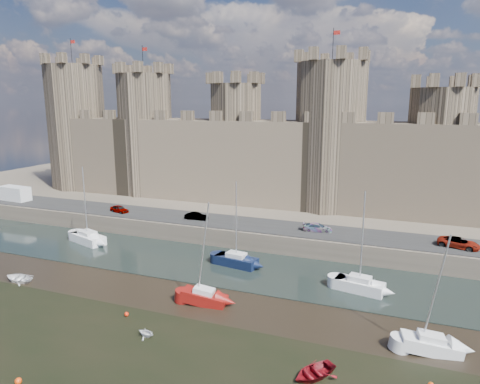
{
  "coord_description": "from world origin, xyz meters",
  "views": [
    {
      "loc": [
        12.95,
        -21.01,
        19.51
      ],
      "look_at": [
        -3.34,
        22.0,
        9.81
      ],
      "focal_mm": 32.0,
      "sensor_mm": 36.0,
      "label": 1
    }
  ],
  "objects_px": {
    "van": "(15,194)",
    "sailboat_5": "(431,344)",
    "car_0": "(119,209)",
    "car_1": "(196,216)",
    "sailboat_2": "(359,284)",
    "sailboat_0": "(88,238)",
    "sailboat_4": "(204,297)",
    "car_2": "(317,227)",
    "sailboat_1": "(236,260)",
    "car_3": "(459,243)"
  },
  "relations": [
    {
      "from": "car_2",
      "to": "sailboat_1",
      "type": "xyz_separation_m",
      "value": [
        -7.94,
        -9.53,
        -2.25
      ]
    },
    {
      "from": "car_1",
      "to": "car_3",
      "type": "relative_size",
      "value": 0.74
    },
    {
      "from": "sailboat_2",
      "to": "sailboat_0",
      "type": "bearing_deg",
      "value": -173.4
    },
    {
      "from": "van",
      "to": "sailboat_2",
      "type": "bearing_deg",
      "value": -5.85
    },
    {
      "from": "car_3",
      "to": "sailboat_0",
      "type": "relative_size",
      "value": 0.43
    },
    {
      "from": "car_1",
      "to": "sailboat_1",
      "type": "relative_size",
      "value": 0.33
    },
    {
      "from": "car_2",
      "to": "car_3",
      "type": "relative_size",
      "value": 0.85
    },
    {
      "from": "car_2",
      "to": "sailboat_5",
      "type": "height_order",
      "value": "sailboat_5"
    },
    {
      "from": "car_2",
      "to": "sailboat_5",
      "type": "bearing_deg",
      "value": -157.16
    },
    {
      "from": "sailboat_4",
      "to": "car_1",
      "type": "bearing_deg",
      "value": 112.74
    },
    {
      "from": "car_1",
      "to": "car_3",
      "type": "distance_m",
      "value": 34.68
    },
    {
      "from": "sailboat_1",
      "to": "sailboat_2",
      "type": "xyz_separation_m",
      "value": [
        14.64,
        -2.09,
        0.03
      ]
    },
    {
      "from": "car_0",
      "to": "sailboat_1",
      "type": "relative_size",
      "value": 0.32
    },
    {
      "from": "car_2",
      "to": "van",
      "type": "distance_m",
      "value": 53.17
    },
    {
      "from": "car_0",
      "to": "car_1",
      "type": "relative_size",
      "value": 0.99
    },
    {
      "from": "car_3",
      "to": "sailboat_4",
      "type": "relative_size",
      "value": 0.44
    },
    {
      "from": "sailboat_4",
      "to": "sailboat_5",
      "type": "xyz_separation_m",
      "value": [
        20.41,
        -1.19,
        -0.04
      ]
    },
    {
      "from": "car_1",
      "to": "sailboat_5",
      "type": "bearing_deg",
      "value": -127.39
    },
    {
      "from": "car_1",
      "to": "sailboat_1",
      "type": "distance_m",
      "value": 13.46
    },
    {
      "from": "car_1",
      "to": "sailboat_5",
      "type": "height_order",
      "value": "sailboat_5"
    },
    {
      "from": "sailboat_1",
      "to": "sailboat_5",
      "type": "distance_m",
      "value": 23.94
    },
    {
      "from": "sailboat_2",
      "to": "sailboat_5",
      "type": "relative_size",
      "value": 1.09
    },
    {
      "from": "car_3",
      "to": "sailboat_5",
      "type": "bearing_deg",
      "value": -174.92
    },
    {
      "from": "sailboat_1",
      "to": "sailboat_2",
      "type": "height_order",
      "value": "sailboat_2"
    },
    {
      "from": "car_2",
      "to": "van",
      "type": "height_order",
      "value": "van"
    },
    {
      "from": "sailboat_0",
      "to": "sailboat_5",
      "type": "bearing_deg",
      "value": 2.34
    },
    {
      "from": "car_1",
      "to": "sailboat_5",
      "type": "relative_size",
      "value": 0.34
    },
    {
      "from": "car_0",
      "to": "sailboat_4",
      "type": "relative_size",
      "value": 0.32
    },
    {
      "from": "car_0",
      "to": "car_1",
      "type": "height_order",
      "value": "car_0"
    },
    {
      "from": "sailboat_1",
      "to": "sailboat_5",
      "type": "bearing_deg",
      "value": -19.8
    },
    {
      "from": "sailboat_4",
      "to": "sailboat_0",
      "type": "bearing_deg",
      "value": 149.24
    },
    {
      "from": "car_3",
      "to": "car_0",
      "type": "bearing_deg",
      "value": 106.27
    },
    {
      "from": "car_3",
      "to": "sailboat_0",
      "type": "xyz_separation_m",
      "value": [
        -47.58,
        -8.26,
        -2.31
      ]
    },
    {
      "from": "car_0",
      "to": "van",
      "type": "bearing_deg",
      "value": 103.88
    },
    {
      "from": "sailboat_0",
      "to": "sailboat_5",
      "type": "height_order",
      "value": "sailboat_0"
    },
    {
      "from": "car_3",
      "to": "sailboat_2",
      "type": "bearing_deg",
      "value": 152.84
    },
    {
      "from": "car_1",
      "to": "car_3",
      "type": "xyz_separation_m",
      "value": [
        34.68,
        -0.06,
        0.08
      ]
    },
    {
      "from": "car_3",
      "to": "van",
      "type": "distance_m",
      "value": 70.12
    },
    {
      "from": "van",
      "to": "sailboat_5",
      "type": "xyz_separation_m",
      "value": [
        66.25,
        -20.48,
        -3.04
      ]
    },
    {
      "from": "car_3",
      "to": "sailboat_0",
      "type": "distance_m",
      "value": 48.34
    },
    {
      "from": "car_2",
      "to": "sailboat_2",
      "type": "xyz_separation_m",
      "value": [
        6.71,
        -11.62,
        -2.22
      ]
    },
    {
      "from": "sailboat_2",
      "to": "sailboat_4",
      "type": "bearing_deg",
      "value": -138.96
    },
    {
      "from": "van",
      "to": "car_1",
      "type": "bearing_deg",
      "value": 4.57
    },
    {
      "from": "sailboat_1",
      "to": "sailboat_4",
      "type": "height_order",
      "value": "sailboat_1"
    },
    {
      "from": "car_0",
      "to": "sailboat_1",
      "type": "height_order",
      "value": "sailboat_1"
    },
    {
      "from": "car_2",
      "to": "car_1",
      "type": "bearing_deg",
      "value": 82.76
    },
    {
      "from": "van",
      "to": "sailboat_1",
      "type": "distance_m",
      "value": 46.21
    },
    {
      "from": "car_1",
      "to": "car_2",
      "type": "relative_size",
      "value": 0.87
    },
    {
      "from": "sailboat_0",
      "to": "sailboat_1",
      "type": "xyz_separation_m",
      "value": [
        22.69,
        -0.64,
        -0.02
      ]
    },
    {
      "from": "sailboat_0",
      "to": "sailboat_1",
      "type": "bearing_deg",
      "value": 16.21
    }
  ]
}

